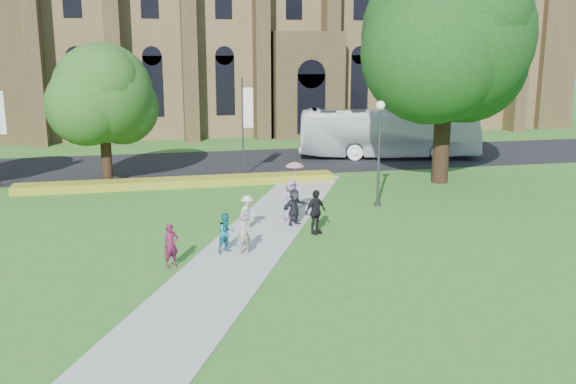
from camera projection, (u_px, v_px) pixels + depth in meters
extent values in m
plane|color=#306D20|center=(251.00, 256.00, 24.50)|extent=(160.00, 160.00, 0.00)
cube|color=black|center=(204.00, 164.00, 43.53)|extent=(160.00, 10.00, 0.02)
cube|color=#B2B2A8|center=(247.00, 248.00, 25.45)|extent=(15.58, 28.54, 0.04)
cube|color=gold|center=(179.00, 182.00, 36.59)|extent=(18.00, 1.40, 0.45)
cube|color=brown|center=(285.00, 38.00, 62.76)|extent=(52.00, 16.00, 17.00)
cube|color=brown|center=(1.00, 11.00, 50.52)|extent=(3.50, 3.50, 21.00)
cube|color=brown|center=(553.00, 17.00, 60.77)|extent=(3.50, 3.50, 21.00)
cube|color=brown|center=(308.00, 85.00, 55.09)|extent=(6.00, 2.50, 9.00)
cylinder|color=#38383D|center=(379.00, 158.00, 31.72)|extent=(0.14, 0.14, 4.80)
sphere|color=white|center=(381.00, 105.00, 31.13)|extent=(0.44, 0.44, 0.44)
cylinder|color=#38383D|center=(377.00, 204.00, 32.24)|extent=(0.36, 0.36, 0.15)
cylinder|color=#332114|center=(442.00, 126.00, 36.95)|extent=(0.96, 0.96, 6.60)
sphere|color=#14390F|center=(447.00, 35.00, 35.80)|extent=(9.60, 9.60, 9.60)
cylinder|color=#332114|center=(106.00, 149.00, 36.58)|extent=(0.60, 0.60, 4.12)
sphere|color=#264B16|center=(102.00, 93.00, 35.87)|extent=(5.60, 5.60, 5.60)
cylinder|color=#38383D|center=(243.00, 128.00, 38.71)|extent=(0.10, 0.10, 6.00)
cube|color=white|center=(248.00, 108.00, 38.52)|extent=(0.60, 0.02, 2.40)
imported|color=silver|center=(388.00, 133.00, 45.56)|extent=(13.07, 5.78, 3.55)
imported|color=maroon|center=(171.00, 245.00, 23.11)|extent=(0.69, 0.59, 1.59)
imported|color=#196C80|center=(226.00, 233.00, 24.68)|extent=(0.96, 0.90, 1.57)
imported|color=silver|center=(248.00, 213.00, 27.49)|extent=(1.13, 1.14, 1.58)
imported|color=black|center=(315.00, 212.00, 27.16)|extent=(1.20, 0.95, 1.90)
imported|color=gray|center=(291.00, 201.00, 29.10)|extent=(1.06, 0.85, 1.89)
imported|color=#24252B|center=(294.00, 207.00, 28.48)|extent=(1.55, 1.18, 1.63)
imported|color=gray|center=(244.00, 234.00, 24.36)|extent=(0.70, 0.56, 1.68)
imported|color=#C2898E|center=(295.00, 172.00, 28.94)|extent=(0.94, 0.94, 0.71)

